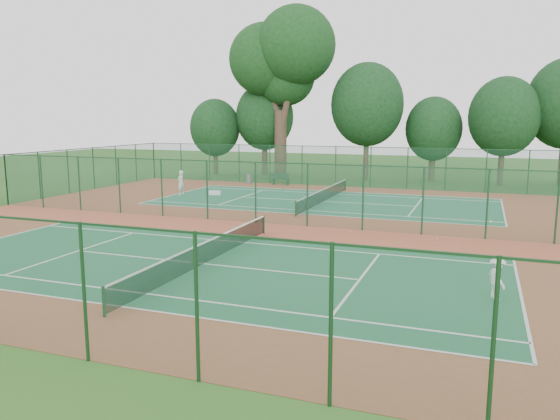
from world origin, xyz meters
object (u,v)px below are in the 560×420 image
object	(u,v)px
player_far	(181,183)
kit_bag	(215,193)
big_tree	(282,58)
trash_bin	(249,179)
player_near	(497,278)
bench	(280,179)

from	to	relation	value
player_far	kit_bag	bearing A→B (deg)	115.82
big_tree	trash_bin	bearing A→B (deg)	-100.68
trash_bin	big_tree	distance (m)	12.71
player_near	bench	bearing A→B (deg)	8.58
big_tree	kit_bag	bearing A→B (deg)	-92.56
player_near	big_tree	xyz separation A→B (m)	(-19.37, 32.54, 10.91)
trash_bin	bench	world-z (taller)	bench
player_near	big_tree	distance (m)	39.40
player_far	player_near	bearing A→B (deg)	57.11
player_far	bench	size ratio (longest dim) A/B	1.12
bench	kit_bag	xyz separation A→B (m)	(-2.58, -7.69, -0.37)
player_far	kit_bag	world-z (taller)	player_far
player_far	big_tree	bearing A→B (deg)	173.86
trash_bin	kit_bag	distance (m)	7.75
bench	big_tree	distance (m)	12.74
trash_bin	kit_bag	size ratio (longest dim) A/B	0.95
bench	kit_bag	size ratio (longest dim) A/B	1.89
player_near	bench	world-z (taller)	player_near
trash_bin	bench	size ratio (longest dim) A/B	0.50
player_near	bench	size ratio (longest dim) A/B	0.86
player_near	big_tree	bearing A→B (deg)	6.16
player_near	kit_bag	size ratio (longest dim) A/B	1.62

